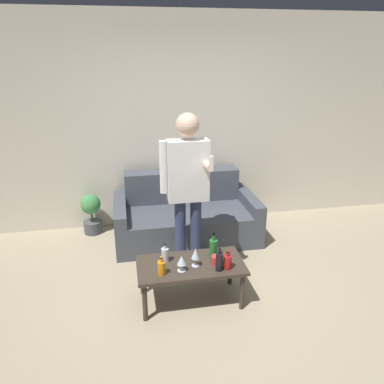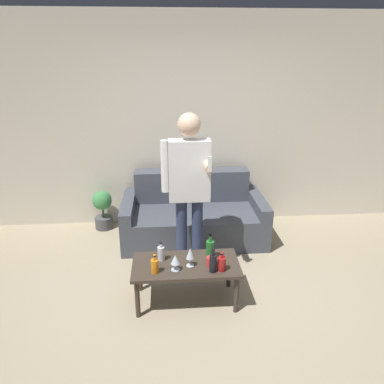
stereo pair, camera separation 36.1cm
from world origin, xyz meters
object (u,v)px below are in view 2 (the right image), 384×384
at_px(coffee_table, 186,268).
at_px(bottle_orange, 213,263).
at_px(person_standing_front, 189,182).
at_px(couch, 193,215).

xyz_separation_m(coffee_table, bottle_orange, (0.23, -0.15, 0.14)).
relative_size(coffee_table, bottle_orange, 4.28).
height_order(coffee_table, bottle_orange, bottle_orange).
relative_size(bottle_orange, person_standing_front, 0.14).
xyz_separation_m(couch, coffee_table, (-0.18, -1.33, 0.07)).
bearing_deg(couch, coffee_table, -97.52).
height_order(bottle_orange, person_standing_front, person_standing_front).
bearing_deg(bottle_orange, couch, 92.08).
xyz_separation_m(couch, person_standing_front, (-0.11, -0.79, 0.72)).
relative_size(couch, bottle_orange, 7.61).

